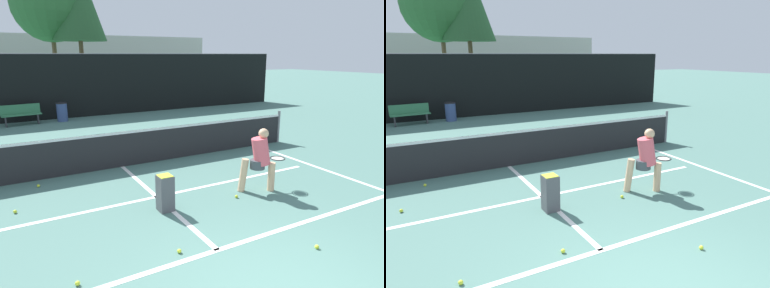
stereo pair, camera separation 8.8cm
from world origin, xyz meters
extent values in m
cube|color=white|center=(0.00, 1.54, 0.00)|extent=(11.00, 0.10, 0.01)
cube|color=white|center=(0.00, 3.86, 0.00)|extent=(8.25, 0.10, 0.01)
cube|color=white|center=(0.00, 3.85, 0.00)|extent=(0.10, 4.62, 0.01)
cube|color=white|center=(4.51, 3.85, 0.00)|extent=(0.10, 5.62, 0.01)
cylinder|color=slate|center=(5.50, 6.16, 0.53)|extent=(0.09, 0.09, 1.07)
cube|color=#232326|center=(0.00, 6.16, 0.47)|extent=(11.00, 0.02, 0.95)
cube|color=white|center=(0.00, 6.16, 0.92)|extent=(11.00, 0.03, 0.06)
cube|color=black|center=(0.00, 14.40, 1.46)|extent=(24.00, 0.06, 2.91)
cylinder|color=slate|center=(0.00, 14.40, 2.93)|extent=(24.00, 0.04, 0.04)
cylinder|color=#DBAD84|center=(2.34, 2.97, 0.32)|extent=(0.15, 0.15, 0.64)
cylinder|color=#DBAD84|center=(1.78, 3.25, 0.37)|extent=(0.27, 0.24, 0.74)
cylinder|color=#3F474C|center=(2.05, 3.11, 0.61)|extent=(0.32, 0.32, 0.19)
cylinder|color=#E55966|center=(2.10, 3.08, 0.90)|extent=(0.43, 0.38, 0.65)
sphere|color=#DBAD84|center=(2.14, 3.07, 1.29)|extent=(0.21, 0.21, 0.21)
cylinder|color=#262628|center=(2.34, 3.24, 0.66)|extent=(0.28, 0.16, 0.03)
torus|color=#262628|center=(2.62, 3.11, 0.66)|extent=(0.46, 0.46, 0.02)
cylinder|color=beige|center=(2.62, 3.11, 0.66)|extent=(0.35, 0.35, 0.01)
sphere|color=#D1E033|center=(-2.64, 4.47, 0.03)|extent=(0.07, 0.07, 0.07)
sphere|color=#D1E033|center=(-2.11, 5.68, 0.03)|extent=(0.07, 0.07, 0.07)
sphere|color=#D1E033|center=(-2.04, 1.74, 0.03)|extent=(0.07, 0.07, 0.07)
sphere|color=#D1E033|center=(1.36, 0.83, 0.03)|extent=(0.07, 0.07, 0.07)
sphere|color=#D1E033|center=(2.07, 3.69, 0.03)|extent=(0.07, 0.07, 0.07)
sphere|color=#D1E033|center=(1.43, 3.00, 0.03)|extent=(0.07, 0.07, 0.07)
sphere|color=#D1E033|center=(-0.54, 1.76, 0.03)|extent=(0.07, 0.07, 0.07)
cube|color=#4C4C51|center=(-0.10, 3.20, 0.35)|extent=(0.28, 0.28, 0.70)
cube|color=#D1E033|center=(-0.10, 3.20, 0.68)|extent=(0.25, 0.25, 0.06)
cube|color=#33724C|center=(-1.93, 13.59, 0.44)|extent=(1.59, 0.53, 0.04)
cube|color=#33724C|center=(-1.95, 13.76, 0.65)|extent=(1.56, 0.21, 0.42)
cube|color=#333338|center=(-2.55, 13.52, 0.22)|extent=(0.06, 0.32, 0.44)
cube|color=#333338|center=(-1.31, 13.65, 0.22)|extent=(0.06, 0.32, 0.44)
cylinder|color=#384C7F|center=(-0.30, 13.69, 0.40)|extent=(0.46, 0.46, 0.80)
cylinder|color=black|center=(-0.30, 13.69, 0.82)|extent=(0.48, 0.48, 0.04)
cube|color=#B7B7BC|center=(4.43, 18.68, 0.42)|extent=(1.61, 3.92, 0.84)
cube|color=#1E2328|center=(4.43, 18.48, 1.13)|extent=(1.35, 2.35, 0.56)
cylinder|color=black|center=(5.15, 19.93, 0.30)|extent=(0.18, 0.60, 0.60)
cylinder|color=black|center=(5.15, 17.42, 0.30)|extent=(0.18, 0.60, 0.60)
cylinder|color=brown|center=(2.35, 21.25, 1.87)|extent=(0.28, 0.28, 3.75)
cylinder|color=brown|center=(0.87, 22.44, 2.18)|extent=(0.28, 0.28, 4.37)
sphere|color=#2D6633|center=(0.87, 22.44, 6.05)|extent=(4.81, 4.81, 4.81)
cube|color=#B2ADA3|center=(0.00, 33.30, 2.35)|extent=(36.00, 2.40, 4.70)
camera|label=1|loc=(-2.61, -2.33, 2.91)|focal=32.00mm
camera|label=2|loc=(-2.54, -2.37, 2.91)|focal=32.00mm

